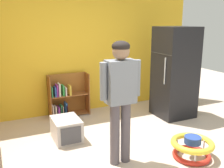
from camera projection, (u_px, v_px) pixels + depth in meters
ground_plane at (133, 161)px, 3.65m from camera, size 12.00×12.00×0.00m
back_wall at (78, 47)px, 5.37m from camera, size 5.20×0.06×2.70m
refrigerator at (175, 72)px, 5.18m from camera, size 0.73×0.68×1.78m
bookshelf at (66, 98)px, 5.30m from camera, size 0.80×0.28×0.85m
standing_person at (121, 91)px, 3.38m from camera, size 0.57×0.23×1.66m
baby_walker at (192, 147)px, 3.71m from camera, size 0.60×0.60×0.32m
pet_carrier at (66, 129)px, 4.26m from camera, size 0.42×0.55×0.36m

